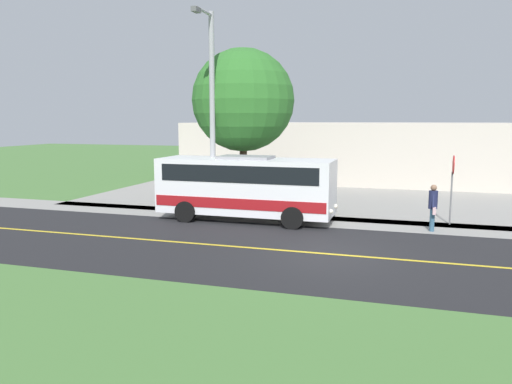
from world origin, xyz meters
TOP-DOWN VIEW (x-y plane):
  - ground_plane at (0.00, 0.00)m, footprint 120.00×120.00m
  - road_surface at (0.00, 0.00)m, footprint 8.00×100.00m
  - sidewalk at (-5.20, 0.00)m, footprint 2.40×100.00m
  - parking_lot_surface at (-12.40, 3.00)m, footprint 14.00×36.00m
  - road_centre_line at (0.00, 0.00)m, footprint 0.16×100.00m
  - shuttle_bus_front at (-4.46, -4.26)m, footprint 2.58×7.62m
  - pedestrian_with_bags at (-4.61, 3.37)m, footprint 0.72×0.34m
  - stop_sign at (-6.10, 4.14)m, footprint 0.76×0.07m
  - street_light_pole at (-4.89, -5.99)m, footprint 1.97×0.24m
  - tree_curbside at (-7.40, -5.36)m, footprint 4.93×4.93m
  - commercial_building at (-21.40, -1.95)m, footprint 10.00×22.51m

SIDE VIEW (x-z plane):
  - ground_plane at x=0.00m, z-range 0.00..0.00m
  - sidewalk at x=-5.20m, z-range 0.00..0.01m
  - parking_lot_surface at x=-12.40m, z-range 0.00..0.01m
  - road_surface at x=0.00m, z-range 0.00..0.01m
  - road_centre_line at x=0.00m, z-range 0.01..0.01m
  - pedestrian_with_bags at x=-4.61m, z-range 0.08..1.90m
  - shuttle_bus_front at x=-4.46m, z-range 0.14..2.93m
  - stop_sign at x=-6.10m, z-range 0.52..3.40m
  - commercial_building at x=-21.40m, z-range 0.00..4.09m
  - street_light_pole at x=-4.89m, z-range 0.42..9.33m
  - tree_curbside at x=-7.40m, z-range 1.38..9.09m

